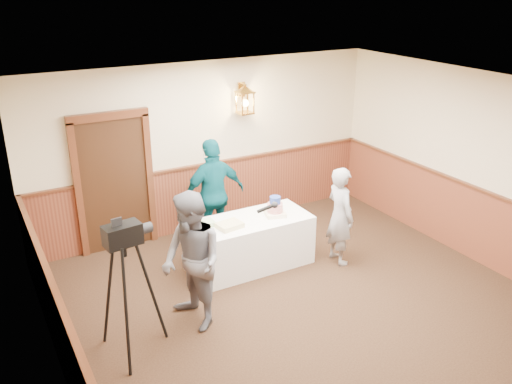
% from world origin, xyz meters
% --- Properties ---
extents(ground, '(7.00, 7.00, 0.00)m').
position_xyz_m(ground, '(0.00, 0.00, 0.00)').
color(ground, black).
rests_on(ground, ground).
extents(room_shell, '(6.02, 7.02, 2.81)m').
position_xyz_m(room_shell, '(-0.05, 0.45, 1.52)').
color(room_shell, beige).
rests_on(room_shell, ground).
extents(display_table, '(1.80, 0.80, 0.75)m').
position_xyz_m(display_table, '(-0.10, 1.90, 0.38)').
color(display_table, white).
rests_on(display_table, ground).
extents(tiered_cake, '(0.35, 0.35, 0.29)m').
position_xyz_m(tiered_cake, '(0.31, 1.86, 0.86)').
color(tiered_cake, '#FFE9C4').
rests_on(tiered_cake, display_table).
extents(sheet_cake_yellow, '(0.37, 0.30, 0.07)m').
position_xyz_m(sheet_cake_yellow, '(-0.46, 1.80, 0.78)').
color(sheet_cake_yellow, '#D9CA81').
rests_on(sheet_cake_yellow, display_table).
extents(sheet_cake_green, '(0.27, 0.22, 0.06)m').
position_xyz_m(sheet_cake_green, '(-0.74, 2.03, 0.78)').
color(sheet_cake_green, '#9ACC90').
rests_on(sheet_cake_green, display_table).
extents(interviewer, '(1.55, 0.91, 1.73)m').
position_xyz_m(interviewer, '(-1.38, 0.96, 0.86)').
color(interviewer, slate).
rests_on(interviewer, ground).
extents(baker, '(0.38, 0.56, 1.49)m').
position_xyz_m(baker, '(1.13, 1.38, 0.75)').
color(baker, gray).
rests_on(baker, ground).
extents(assistant_p, '(1.06, 0.49, 1.77)m').
position_xyz_m(assistant_p, '(-0.28, 2.72, 0.89)').
color(assistant_p, '#094B56').
rests_on(assistant_p, ground).
extents(tv_camera_rig, '(0.63, 0.59, 1.60)m').
position_xyz_m(tv_camera_rig, '(-2.20, 0.82, 0.72)').
color(tv_camera_rig, black).
rests_on(tv_camera_rig, ground).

